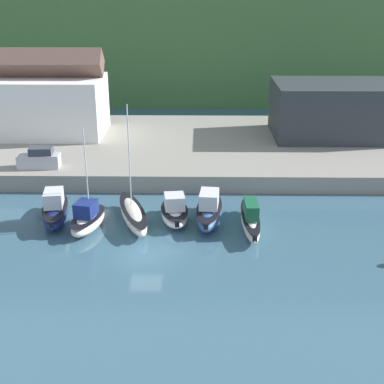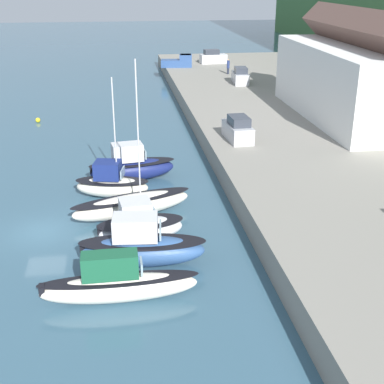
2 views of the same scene
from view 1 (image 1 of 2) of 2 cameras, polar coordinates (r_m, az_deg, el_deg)
ground_plane at (r=41.84m, az=-4.99°, el=-6.73°), size 320.00×320.00×0.00m
quay_promenade at (r=64.91m, az=-2.86°, el=4.77°), size 131.96×25.15×1.77m
harbor_clubhouse at (r=70.09m, az=-18.35°, el=9.10°), size 22.12×8.92×10.55m
yacht_club_building at (r=68.07m, az=14.84°, el=8.48°), size 14.46×10.07×6.50m
moored_boat_0 at (r=48.20m, az=-14.38°, el=-1.86°), size 3.13×7.06×3.02m
moored_boat_1 at (r=46.13m, az=-11.06°, el=-2.85°), size 3.21×5.72×8.74m
moored_boat_2 at (r=46.81m, az=-6.31°, el=-2.41°), size 4.28×8.55×10.42m
moored_boat_3 at (r=46.74m, az=-1.88°, el=-2.12°), size 3.04×5.61×2.65m
moored_boat_4 at (r=46.60m, az=1.85°, el=-2.00°), size 2.84×7.30×2.99m
moored_boat_5 at (r=45.60m, az=6.23°, el=-2.86°), size 1.58×8.03×2.70m
parked_car_0 at (r=57.15m, az=-15.97°, el=3.42°), size 4.30×2.05×2.16m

